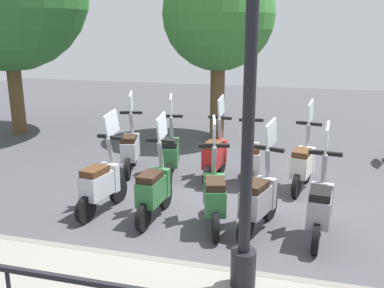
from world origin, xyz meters
TOP-DOWN VIEW (x-y plane):
  - ground_plane at (0.00, 0.00)m, footprint 28.00×28.00m
  - lamp_post_near at (-2.40, -0.75)m, footprint 0.26×0.90m
  - tree_distant at (4.18, 0.90)m, footprint 2.72×2.72m
  - scooter_near_0 at (-0.86, -1.54)m, footprint 1.23×0.44m
  - scooter_near_1 at (-0.82, -0.73)m, footprint 1.20×0.54m
  - scooter_near_2 at (-0.87, -0.11)m, footprint 1.21×0.53m
  - scooter_near_3 at (-0.83, 0.80)m, footprint 1.23×0.44m
  - scooter_near_4 at (-0.82, 1.65)m, footprint 1.23×0.47m
  - scooter_far_0 at (0.94, -1.29)m, footprint 1.22×0.49m
  - scooter_far_1 at (0.97, -0.37)m, footprint 1.23×0.47m
  - scooter_far_2 at (1.02, 0.28)m, footprint 1.23×0.44m
  - scooter_far_3 at (0.93, 1.11)m, footprint 1.21×0.52m
  - scooter_far_4 at (1.04, 1.96)m, footprint 1.21×0.52m

SIDE VIEW (x-z plane):
  - ground_plane at x=0.00m, z-range 0.00..0.00m
  - scooter_near_0 at x=-0.86m, z-range -0.29..1.25m
  - scooter_near_1 at x=-0.82m, z-range -0.29..1.25m
  - scooter_near_2 at x=-0.87m, z-range -0.29..1.25m
  - scooter_near_3 at x=-0.83m, z-range -0.29..1.25m
  - scooter_near_4 at x=-0.82m, z-range -0.29..1.25m
  - scooter_far_0 at x=0.94m, z-range -0.29..1.25m
  - scooter_far_1 at x=0.97m, z-range -0.29..1.25m
  - scooter_far_2 at x=1.02m, z-range -0.29..1.25m
  - scooter_far_3 at x=0.93m, z-range -0.29..1.25m
  - scooter_far_4 at x=1.04m, z-range -0.29..1.25m
  - lamp_post_near at x=-2.40m, z-range -0.10..4.33m
  - tree_distant at x=4.18m, z-range 0.82..5.23m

